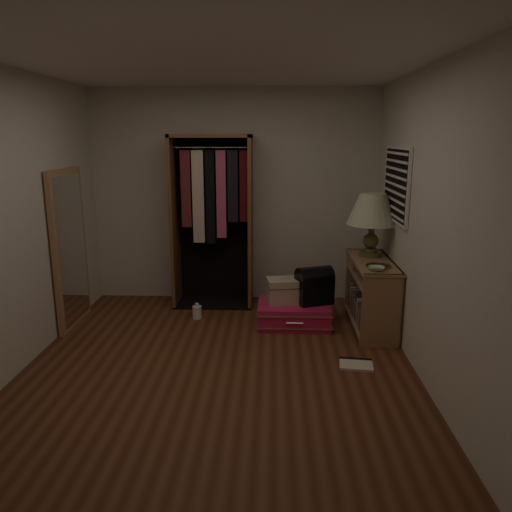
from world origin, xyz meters
name	(u,v)px	position (x,y,z in m)	size (l,w,h in m)	color
ground	(219,366)	(0.00, 0.00, 0.00)	(4.00, 4.00, 0.00)	#522A17
room_walls	(226,200)	(0.08, 0.04, 1.50)	(3.52, 4.02, 2.60)	beige
console_bookshelf	(370,291)	(1.53, 1.05, 0.39)	(0.42, 1.12, 0.75)	#916B46
open_wardrobe	(214,208)	(-0.24, 1.77, 1.19)	(0.95, 0.50, 2.05)	brown
floor_mirror	(70,249)	(-1.70, 1.00, 0.85)	(0.06, 0.80, 1.70)	#B07D55
pink_suitcase	(294,314)	(0.71, 1.05, 0.12)	(0.80, 0.59, 0.24)	#CA184D
train_case	(285,290)	(0.62, 1.10, 0.38)	(0.43, 0.34, 0.29)	#BCAB8F
black_bag	(314,284)	(0.93, 1.08, 0.45)	(0.44, 0.36, 0.41)	black
table_lamp	(372,211)	(1.54, 1.20, 1.25)	(0.61, 0.61, 0.69)	#4B5027
brass_tray	(379,266)	(1.54, 0.74, 0.76)	(0.29, 0.29, 0.01)	#A4753F
ceramic_bowl	(377,269)	(1.49, 0.59, 0.77)	(0.16, 0.16, 0.04)	#ABCDAF
white_jug	(197,312)	(-0.38, 1.20, 0.08)	(0.13, 0.13, 0.18)	white
floor_book	(356,364)	(1.24, 0.06, 0.01)	(0.32, 0.27, 0.03)	beige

